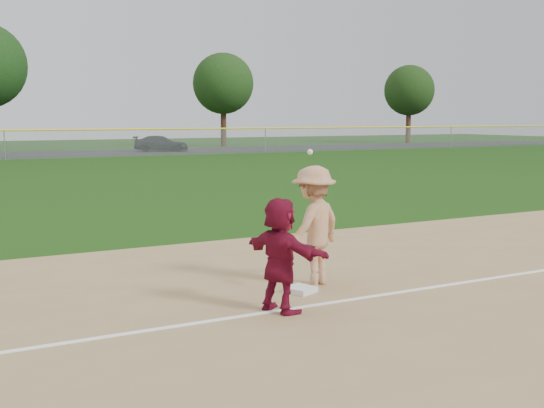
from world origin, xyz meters
name	(u,v)px	position (x,y,z in m)	size (l,w,h in m)	color
ground	(314,291)	(0.00, 0.00, 0.00)	(160.00, 160.00, 0.00)	#173D0B
foul_line	(341,301)	(0.00, -0.80, 0.03)	(60.00, 0.10, 0.01)	white
first_base	(301,290)	(-0.28, -0.03, 0.07)	(0.42, 0.42, 0.09)	white
base_runner	(280,255)	(-1.11, -0.83, 0.87)	(1.58, 0.50, 1.71)	maroon
car_right	(161,144)	(13.14, 45.99, 0.67)	(1.85, 4.56, 1.32)	black
first_base_play	(314,226)	(0.17, 0.32, 1.05)	(1.52, 1.25, 2.34)	#A3A3A6
outfield_fence	(4,131)	(0.00, 40.00, 1.96)	(110.00, 0.12, 110.00)	#999EA0
tree_3	(223,84)	(22.00, 52.80, 6.16)	(6.00, 6.00, 9.19)	#311E12
tree_4	(409,91)	(44.00, 51.20, 5.85)	(5.60, 5.60, 8.67)	#3D2216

